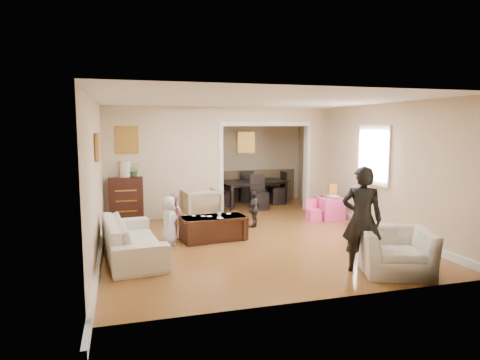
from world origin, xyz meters
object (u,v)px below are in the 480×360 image
object	(u,v)px
armchair_front	(395,251)
child_kneel_a	(169,221)
dining_table	(252,193)
cyan_cup	(327,196)
table_lamp	(125,169)
child_toddler	(254,209)
sofa	(133,238)
play_table	(330,208)
coffee_cup	(219,214)
adult_person	(362,219)
armchair_back	(201,205)
coffee_table	(214,228)
dresser	(126,199)
child_kneel_b	(174,216)

from	to	relation	value
armchair_front	child_kneel_a	xyz separation A→B (m)	(-3.02, 2.37, 0.12)
armchair_front	dining_table	bearing A→B (deg)	113.20
cyan_cup	table_lamp	bearing A→B (deg)	166.20
table_lamp	dining_table	bearing A→B (deg)	19.58
child_kneel_a	child_toddler	world-z (taller)	child_kneel_a
sofa	play_table	bearing A→B (deg)	-75.37
coffee_cup	adult_person	distance (m)	2.81
dining_table	sofa	bearing A→B (deg)	-143.96
armchair_back	table_lamp	size ratio (longest dim) A/B	2.26
coffee_table	child_kneel_a	size ratio (longest dim) A/B	1.33
dresser	armchair_back	bearing A→B (deg)	-14.59
dresser	table_lamp	size ratio (longest dim) A/B	2.84
coffee_cup	child_kneel_b	bearing A→B (deg)	156.37
child_kneel_a	child_kneel_b	distance (m)	0.47
armchair_front	adult_person	xyz separation A→B (m)	(-0.45, 0.19, 0.46)
adult_person	armchair_front	bearing A→B (deg)	-170.78
sofa	table_lamp	xyz separation A→B (m)	(-0.06, 2.71, 0.89)
sofa	cyan_cup	distance (m)	4.68
coffee_cup	adult_person	bearing A→B (deg)	-54.64
dresser	child_kneel_a	xyz separation A→B (m)	(0.72, -2.20, -0.06)
armchair_front	dining_table	distance (m)	5.77
child_kneel_a	child_kneel_b	bearing A→B (deg)	-15.89
dresser	child_kneel_b	world-z (taller)	dresser
coffee_table	child_kneel_b	xyz separation A→B (m)	(-0.70, 0.30, 0.21)
cyan_cup	child_toddler	xyz separation A→B (m)	(-1.82, -0.21, -0.17)
sofa	adult_person	distance (m)	3.66
sofa	child_kneel_b	distance (m)	1.26
coffee_cup	child_kneel_a	size ratio (longest dim) A/B	0.10
coffee_table	play_table	world-z (taller)	play_table
coffee_table	adult_person	world-z (taller)	adult_person
coffee_table	dining_table	bearing A→B (deg)	61.14
coffee_cup	armchair_back	bearing A→B (deg)	91.55
armchair_front	table_lamp	xyz separation A→B (m)	(-3.73, 4.57, 0.88)
dresser	play_table	size ratio (longest dim) A/B	1.93
armchair_front	child_kneel_b	size ratio (longest dim) A/B	1.14
sofa	play_table	size ratio (longest dim) A/B	4.04
armchair_back	cyan_cup	size ratio (longest dim) A/B	10.17
sofa	dining_table	size ratio (longest dim) A/B	1.13
coffee_cup	adult_person	size ratio (longest dim) A/B	0.06
coffee_table	child_toddler	size ratio (longest dim) A/B	1.56
armchair_front	child_kneel_a	size ratio (longest dim) A/B	1.11
child_kneel_a	armchair_back	bearing A→B (deg)	-24.47
sofa	coffee_cup	world-z (taller)	sofa
play_table	dresser	bearing A→B (deg)	167.09
child_kneel_b	dining_table	bearing A→B (deg)	-67.67
armchair_back	play_table	world-z (taller)	armchair_back
adult_person	child_toddler	xyz separation A→B (m)	(-0.67, 3.08, -0.40)
dining_table	armchair_back	bearing A→B (deg)	-150.82
armchair_back	child_kneel_b	world-z (taller)	child_kneel_b
table_lamp	dining_table	size ratio (longest dim) A/B	0.19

